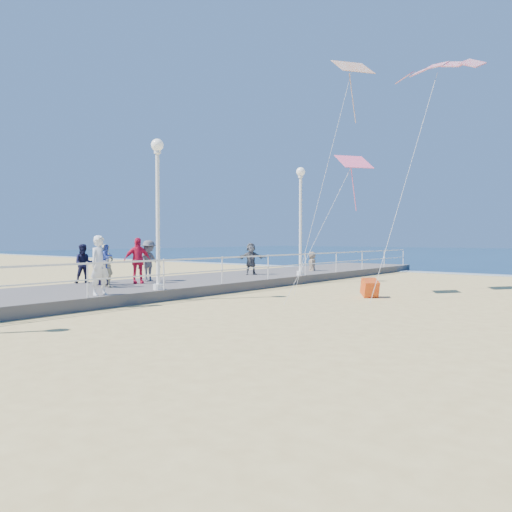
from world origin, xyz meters
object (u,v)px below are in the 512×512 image
Objects in this scene: spectator_6 at (106,266)px; woman_holding_toddler at (100,265)px; spectator_3 at (137,261)px; spectator_7 at (84,264)px; lamp_post_mid at (158,197)px; spectator_1 at (102,268)px; spectator_2 at (149,261)px; beach_walker_c at (312,265)px; box_kite at (370,290)px; lamp_post_far at (301,209)px; spectator_5 at (251,259)px; toddler_held at (107,257)px; spectator_4 at (102,266)px.

woman_holding_toddler is at bearing -130.13° from spectator_6.
spectator_7 is at bearing 153.59° from spectator_3.
spectator_1 is (-2.49, -0.63, -2.56)m from lamp_post_mid.
spectator_2 reaches higher than spectator_1.
spectator_6 is 12.97m from beach_walker_c.
box_kite is at bearing -22.75° from spectator_1.
woman_holding_toddler is 3.19× the size of box_kite.
lamp_post_far reaches higher than spectator_7.
box_kite is at bearing 45.90° from lamp_post_mid.
spectator_3 is (0.44, -0.94, 0.05)m from spectator_2.
lamp_post_mid is at bearing -85.94° from spectator_3.
beach_walker_c reaches higher than box_kite.
lamp_post_mid reaches higher than spectator_7.
lamp_post_far reaches higher than box_kite.
spectator_1 is 0.89× the size of spectator_7.
lamp_post_mid is 3.78× the size of spectator_1.
spectator_2 reaches higher than box_kite.
spectator_3 reaches higher than spectator_6.
lamp_post_far is 3.49m from spectator_5.
spectator_3 reaches higher than spectator_1.
toddler_held is 10.18m from spectator_5.
spectator_1 is (-2.59, 1.55, -0.53)m from toddler_held.
lamp_post_mid is 3.27m from woman_holding_toddler.
beach_walker_c is at bearing 20.19° from spectator_7.
spectator_2 is 1.09× the size of spectator_6.
box_kite is (5.42, -3.41, -3.36)m from lamp_post_far.
spectator_6 is at bearing 175.13° from box_kite.
spectator_4 reaches higher than spectator_1.
spectator_5 is 1.01× the size of spectator_7.
lamp_post_mid is at bearing -70.97° from spectator_6.
spectator_7 is (-2.24, 0.46, -0.00)m from spectator_6.
woman_holding_toddler reaches higher than toddler_held.
toddler_held reaches higher than spectator_1.
lamp_post_mid is at bearing -46.84° from spectator_1.
lamp_post_far is (0.00, 9.00, 0.00)m from lamp_post_mid.
lamp_post_mid is at bearing -130.69° from spectator_5.
spectator_6 is at bearing 49.73° from woman_holding_toddler.
woman_holding_toddler is 1.20× the size of spectator_5.
spectator_6 is at bearing -76.22° from spectator_1.
spectator_2 is 1.04m from spectator_3.
woman_holding_toddler is 4.16m from spectator_3.
spectator_2 is at bearing 39.23° from spectator_1.
lamp_post_far is 11.36m from toddler_held.
toddler_held is 0.52× the size of spectator_4.
woman_holding_toddler is at bearing -90.25° from lamp_post_far.
spectator_6 is at bearing -138.06° from spectator_3.
spectator_2 is 2.90× the size of box_kite.
spectator_3 is at bearing -33.13° from spectator_4.
spectator_7 is at bearing 76.72° from spectator_6.
toddler_held is 1.28× the size of box_kite.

